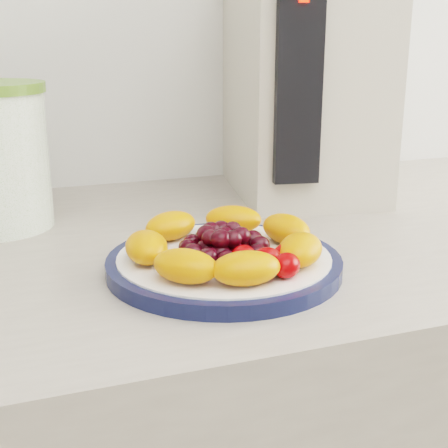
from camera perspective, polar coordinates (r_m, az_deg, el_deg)
name	(u,v)px	position (r m, az deg, el deg)	size (l,w,h in m)	color
plate_rim	(224,264)	(0.63, 0.00, -3.68)	(0.24, 0.24, 0.01)	#11183C
plate_face	(224,263)	(0.63, 0.00, -3.60)	(0.22, 0.22, 0.02)	white
appliance_body	(303,79)	(0.94, 7.25, 13.04)	(0.19, 0.27, 0.34)	beige
appliance_panel	(298,83)	(0.79, 6.81, 12.67)	(0.06, 0.02, 0.25)	black
appliance_led	(304,0)	(0.78, 7.31, 19.67)	(0.01, 0.01, 0.01)	#FF0C05
fruit_plate	(228,244)	(0.62, 0.34, -1.80)	(0.20, 0.20, 0.03)	orange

